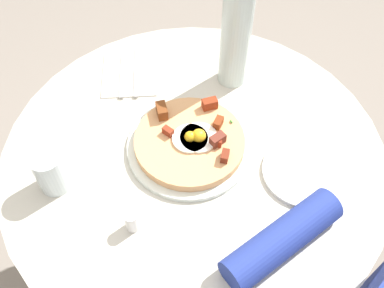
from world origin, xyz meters
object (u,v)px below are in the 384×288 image
(breakfast_pizza, at_px, (191,140))
(water_bottle, at_px, (236,35))
(knife, at_px, (137,71))
(salt_shaker, at_px, (132,221))
(fork, at_px, (123,72))
(pizza_plate, at_px, (190,146))
(dining_table, at_px, (194,191))
(bread_plate, at_px, (303,172))
(water_glass, at_px, (51,171))

(breakfast_pizza, bearing_deg, water_bottle, -161.44)
(knife, distance_m, salt_shaker, 0.44)
(fork, bearing_deg, pizza_plate, 33.01)
(dining_table, relative_size, salt_shaker, 17.06)
(bread_plate, bearing_deg, water_glass, -43.05)
(pizza_plate, height_order, fork, pizza_plate)
(bread_plate, xyz_separation_m, water_glass, (0.39, -0.36, 0.05))
(pizza_plate, height_order, water_bottle, water_bottle)
(dining_table, distance_m, salt_shaker, 0.30)
(dining_table, xyz_separation_m, pizza_plate, (-0.00, -0.01, 0.18))
(water_bottle, height_order, salt_shaker, water_bottle)
(pizza_plate, bearing_deg, fork, -99.48)
(breakfast_pizza, bearing_deg, dining_table, 72.75)
(dining_table, height_order, knife, knife)
(pizza_plate, bearing_deg, dining_table, 83.23)
(dining_table, bearing_deg, water_glass, -29.68)
(dining_table, relative_size, breakfast_pizza, 3.51)
(dining_table, xyz_separation_m, salt_shaker, (0.22, 0.04, 0.20))
(breakfast_pizza, height_order, salt_shaker, breakfast_pizza)
(knife, bearing_deg, bread_plate, 47.84)
(breakfast_pizza, distance_m, fork, 0.30)
(dining_table, height_order, water_glass, water_glass)
(salt_shaker, bearing_deg, water_glass, -76.30)
(fork, xyz_separation_m, water_bottle, (-0.18, 0.21, 0.13))
(water_bottle, distance_m, salt_shaker, 0.49)
(bread_plate, xyz_separation_m, water_bottle, (-0.11, -0.30, 0.13))
(dining_table, relative_size, pizza_plate, 3.07)
(dining_table, bearing_deg, salt_shaker, 10.78)
(fork, relative_size, knife, 1.00)
(fork, bearing_deg, dining_table, 33.14)
(breakfast_pizza, height_order, fork, breakfast_pizza)
(breakfast_pizza, bearing_deg, salt_shaker, 13.94)
(dining_table, bearing_deg, knife, -105.30)
(water_bottle, bearing_deg, knife, -50.33)
(pizza_plate, bearing_deg, water_bottle, -161.68)
(dining_table, distance_m, breakfast_pizza, 0.20)
(pizza_plate, distance_m, water_glass, 0.31)
(water_glass, height_order, water_bottle, water_bottle)
(bread_plate, height_order, water_glass, water_glass)
(knife, xyz_separation_m, salt_shaker, (0.30, 0.32, 0.02))
(knife, bearing_deg, pizza_plate, 26.76)
(pizza_plate, bearing_deg, knife, -105.73)
(breakfast_pizza, height_order, water_glass, water_glass)
(breakfast_pizza, distance_m, knife, 0.28)
(breakfast_pizza, relative_size, fork, 1.38)
(knife, relative_size, water_bottle, 0.64)
(water_bottle, relative_size, salt_shaker, 5.48)
(fork, relative_size, water_bottle, 0.64)
(bread_plate, relative_size, fork, 0.99)
(pizza_plate, xyz_separation_m, bread_plate, (-0.12, 0.23, -0.00))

